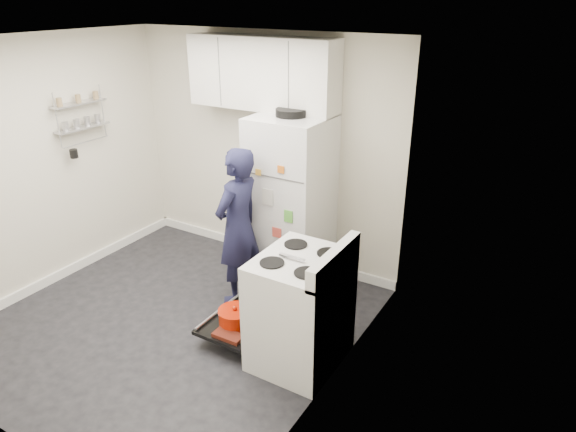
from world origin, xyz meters
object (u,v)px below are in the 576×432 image
Objects in this scene: open_oven_door at (239,320)px; refrigerator at (291,202)px; electric_range at (299,311)px; person at (238,227)px.

refrigerator reaches higher than open_oven_door.
electric_range is 1.57× the size of open_oven_door.
person reaches higher than electric_range.
refrigerator reaches higher than electric_range.
person is at bearing -112.18° from refrigerator.
person is at bearing 124.39° from open_oven_door.
open_oven_door is at bearing -83.27° from refrigerator.
electric_range is at bearing 65.25° from person.
open_oven_door is (-0.59, -0.03, -0.28)m from electric_range.
open_oven_door is 0.38× the size of refrigerator.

